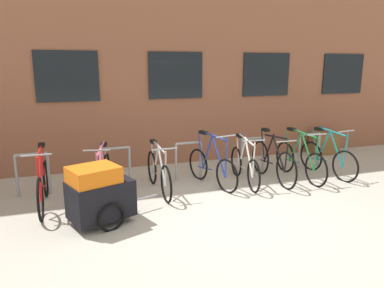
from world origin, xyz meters
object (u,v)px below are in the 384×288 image
bicycle_blue (212,167)px  bicycle_teal (327,158)px  bicycle_white (244,165)px  bicycle_silver (158,172)px  bicycle_red (43,185)px  planter_box (324,143)px  bicycle_green (300,160)px  bicycle_pink (103,177)px  bicycle_black (272,161)px  bike_trailer (99,194)px

bicycle_blue → bicycle_teal: (2.64, -0.19, -0.00)m
bicycle_teal → bicycle_white: size_ratio=0.96×
bicycle_teal → bicycle_silver: bearing=177.4°
bicycle_silver → bicycle_red: bicycle_red is taller
planter_box → bicycle_green: bearing=-140.3°
bicycle_green → bicycle_teal: (0.70, -0.02, -0.01)m
bicycle_pink → bicycle_white: 2.80m
bicycle_silver → bicycle_blue: size_ratio=1.11×
bicycle_black → planter_box: bicycle_black is taller
bicycle_red → planter_box: 7.18m
bicycle_green → bicycle_white: size_ratio=1.05×
bicycle_pink → bicycle_teal: size_ratio=1.06×
bicycle_blue → bicycle_white: (0.68, -0.09, -0.01)m
bicycle_blue → bicycle_black: 1.32m
bicycle_blue → bicycle_white: bearing=-7.4°
bicycle_pink → bicycle_green: (4.06, -0.17, 0.00)m
bicycle_pink → bicycle_green: bearing=-2.4°
bicycle_pink → bicycle_silver: 1.03m
bicycle_blue → bicycle_pink: bearing=-179.9°
bicycle_silver → bicycle_white: bicycle_white is taller
bicycle_silver → bicycle_green: bearing=-2.8°
bicycle_silver → bicycle_teal: bearing=-2.6°
bicycle_green → bicycle_white: (-1.26, 0.08, -0.02)m
planter_box → bicycle_teal: bearing=-127.3°
bicycle_green → bicycle_red: bicycle_green is taller
bicycle_teal → bike_trailer: bearing=-169.3°
bicycle_teal → bicycle_white: 1.96m
bicycle_pink → planter_box: bearing=13.6°
bicycle_black → bicycle_teal: bearing=-3.6°
bicycle_red → bicycle_teal: bearing=-0.6°
bicycle_black → bicycle_pink: bearing=178.2°
bicycle_green → bicycle_white: 1.26m
bicycle_pink → bicycle_black: 3.44m
bicycle_teal → bicycle_black: bicycle_teal is taller
bicycle_white → bicycle_black: (0.64, -0.02, 0.03)m
bicycle_red → planter_box: bearing=12.7°
bicycle_blue → planter_box: bicycle_blue is taller
bicycle_silver → bicycle_black: (2.41, -0.09, 0.03)m
bicycle_pink → bicycle_black: bicycle_black is taller
bike_trailer → bicycle_white: bearing=19.2°
bicycle_blue → bicycle_black: (1.32, -0.11, 0.02)m
bicycle_blue → bike_trailer: bearing=-153.8°
planter_box → bicycle_silver: bearing=-163.6°
bicycle_black → bike_trailer: 3.72m
bicycle_pink → bicycle_silver: (1.03, -0.02, -0.01)m
bicycle_silver → bicycle_white: bearing=-2.2°
bicycle_black → bike_trailer: size_ratio=1.24×
bicycle_silver → bike_trailer: (-1.17, -1.09, 0.10)m
bicycle_white → bicycle_blue: bearing=172.6°
bicycle_pink → bicycle_green: size_ratio=0.97×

